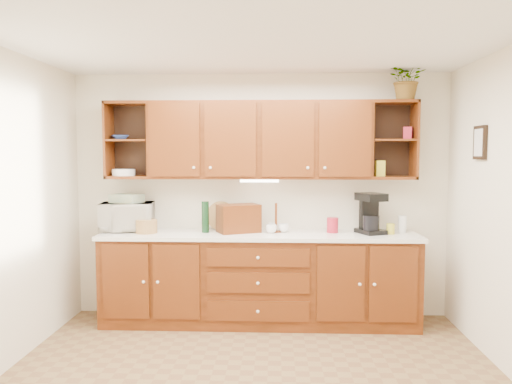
# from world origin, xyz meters

# --- Properties ---
(ceiling) EXTENTS (4.00, 4.00, 0.00)m
(ceiling) POSITION_xyz_m (0.00, 0.00, 2.60)
(ceiling) COLOR white
(ceiling) RESTS_ON back_wall
(back_wall) EXTENTS (4.00, 0.00, 4.00)m
(back_wall) POSITION_xyz_m (0.00, 1.75, 1.30)
(back_wall) COLOR beige
(back_wall) RESTS_ON floor
(base_cabinets) EXTENTS (3.20, 0.60, 0.90)m
(base_cabinets) POSITION_xyz_m (0.00, 1.45, 0.45)
(base_cabinets) COLOR #3D1A07
(base_cabinets) RESTS_ON floor
(countertop) EXTENTS (3.24, 0.64, 0.04)m
(countertop) POSITION_xyz_m (0.00, 1.44, 0.92)
(countertop) COLOR white
(countertop) RESTS_ON base_cabinets
(upper_cabinets) EXTENTS (3.20, 0.33, 0.80)m
(upper_cabinets) POSITION_xyz_m (0.01, 1.59, 1.89)
(upper_cabinets) COLOR #3D1A07
(upper_cabinets) RESTS_ON back_wall
(undercabinet_light) EXTENTS (0.40, 0.05, 0.02)m
(undercabinet_light) POSITION_xyz_m (0.00, 1.53, 1.47)
(undercabinet_light) COLOR white
(undercabinet_light) RESTS_ON upper_cabinets
(framed_picture) EXTENTS (0.03, 0.24, 0.30)m
(framed_picture) POSITION_xyz_m (1.98, 0.90, 1.85)
(framed_picture) COLOR black
(framed_picture) RESTS_ON right_wall
(wicker_basket) EXTENTS (0.28, 0.28, 0.14)m
(wicker_basket) POSITION_xyz_m (-1.15, 1.39, 1.01)
(wicker_basket) COLOR #A17243
(wicker_basket) RESTS_ON countertop
(microwave) EXTENTS (0.58, 0.43, 0.30)m
(microwave) POSITION_xyz_m (-1.39, 1.54, 1.09)
(microwave) COLOR silver
(microwave) RESTS_ON countertop
(towel_stack) EXTENTS (0.36, 0.31, 0.09)m
(towel_stack) POSITION_xyz_m (-1.39, 1.54, 1.28)
(towel_stack) COLOR tan
(towel_stack) RESTS_ON microwave
(wine_bottle) EXTENTS (0.08, 0.08, 0.32)m
(wine_bottle) POSITION_xyz_m (-0.56, 1.46, 1.10)
(wine_bottle) COLOR black
(wine_bottle) RESTS_ON countertop
(woven_tray) EXTENTS (0.32, 0.13, 0.31)m
(woven_tray) POSITION_xyz_m (-0.42, 1.64, 0.95)
(woven_tray) COLOR #A17243
(woven_tray) RESTS_ON countertop
(bread_box) EXTENTS (0.48, 0.41, 0.29)m
(bread_box) POSITION_xyz_m (-0.21, 1.49, 1.08)
(bread_box) COLOR #3D1A07
(bread_box) RESTS_ON countertop
(mug_tree) EXTENTS (0.25, 0.26, 0.30)m
(mug_tree) POSITION_xyz_m (0.17, 1.51, 0.99)
(mug_tree) COLOR #3D1A07
(mug_tree) RESTS_ON countertop
(canister_red) EXTENTS (0.13, 0.13, 0.15)m
(canister_red) POSITION_xyz_m (0.76, 1.51, 1.02)
(canister_red) COLOR maroon
(canister_red) RESTS_ON countertop
(canister_white) EXTENTS (0.10, 0.10, 0.18)m
(canister_white) POSITION_xyz_m (1.47, 1.53, 1.03)
(canister_white) COLOR white
(canister_white) RESTS_ON countertop
(canister_yellow) EXTENTS (0.10, 0.10, 0.11)m
(canister_yellow) POSITION_xyz_m (1.33, 1.44, 0.99)
(canister_yellow) COLOR gold
(canister_yellow) RESTS_ON countertop
(coffee_maker) EXTENTS (0.32, 0.35, 0.41)m
(coffee_maker) POSITION_xyz_m (1.14, 1.49, 1.14)
(coffee_maker) COLOR black
(coffee_maker) RESTS_ON countertop
(bowl_stack) EXTENTS (0.24, 0.24, 0.04)m
(bowl_stack) POSITION_xyz_m (-1.47, 1.58, 1.92)
(bowl_stack) COLOR navy
(bowl_stack) RESTS_ON upper_cabinets
(plate_stack) EXTENTS (0.28, 0.28, 0.07)m
(plate_stack) POSITION_xyz_m (-1.43, 1.57, 1.56)
(plate_stack) COLOR white
(plate_stack) RESTS_ON upper_cabinets
(pantry_box_yellow) EXTENTS (0.10, 0.08, 0.16)m
(pantry_box_yellow) POSITION_xyz_m (1.24, 1.55, 1.60)
(pantry_box_yellow) COLOR gold
(pantry_box_yellow) RESTS_ON upper_cabinets
(pantry_box_red) EXTENTS (0.10, 0.10, 0.12)m
(pantry_box_red) POSITION_xyz_m (1.52, 1.57, 1.96)
(pantry_box_red) COLOR maroon
(pantry_box_red) RESTS_ON upper_cabinets
(potted_plant) EXTENTS (0.42, 0.37, 0.42)m
(potted_plant) POSITION_xyz_m (1.49, 1.53, 2.50)
(potted_plant) COLOR #999999
(potted_plant) RESTS_ON upper_cabinets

